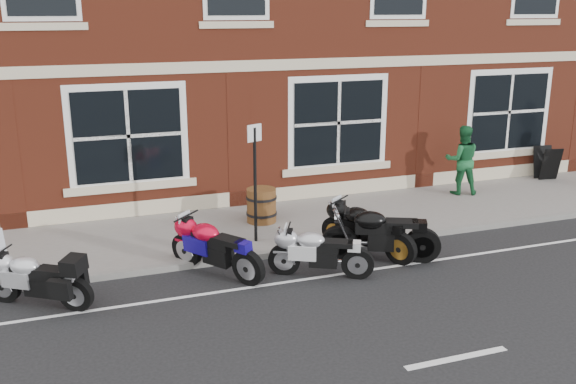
% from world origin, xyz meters
% --- Properties ---
extents(ground, '(80.00, 80.00, 0.00)m').
position_xyz_m(ground, '(0.00, 0.00, 0.00)').
color(ground, black).
rests_on(ground, ground).
extents(sidewalk, '(30.00, 3.00, 0.12)m').
position_xyz_m(sidewalk, '(0.00, 3.00, 0.06)').
color(sidewalk, slate).
rests_on(sidewalk, ground).
extents(kerb, '(30.00, 0.16, 0.12)m').
position_xyz_m(kerb, '(0.00, 1.42, 0.06)').
color(kerb, slate).
rests_on(kerb, ground).
extents(moto_touring_silver, '(1.65, 1.15, 1.25)m').
position_xyz_m(moto_touring_silver, '(-5.46, 0.69, 0.51)').
color(moto_touring_silver, black).
rests_on(moto_touring_silver, ground).
extents(moto_sport_red, '(1.32, 1.82, 0.96)m').
position_xyz_m(moto_sport_red, '(-2.44, 0.97, 0.55)').
color(moto_sport_red, black).
rests_on(moto_sport_red, ground).
extents(moto_sport_black, '(1.19, 1.89, 0.95)m').
position_xyz_m(moto_sport_black, '(0.55, 0.94, 0.55)').
color(moto_sport_black, black).
rests_on(moto_sport_black, ground).
extents(moto_sport_silver, '(1.74, 0.99, 0.86)m').
position_xyz_m(moto_sport_silver, '(-0.73, 0.27, 0.49)').
color(moto_sport_silver, black).
rests_on(moto_sport_silver, ground).
extents(moto_naked_black, '(2.11, 1.07, 1.02)m').
position_xyz_m(moto_naked_black, '(0.61, 0.57, 0.58)').
color(moto_naked_black, black).
rests_on(moto_naked_black, ground).
extents(pedestrian_right, '(1.03, 0.92, 1.74)m').
position_xyz_m(pedestrian_right, '(4.53, 3.65, 0.99)').
color(pedestrian_right, '#1A5B2F').
rests_on(pedestrian_right, sidewalk).
extents(a_board_sign, '(0.59, 0.44, 0.90)m').
position_xyz_m(a_board_sign, '(7.59, 4.09, 0.57)').
color(a_board_sign, black).
rests_on(a_board_sign, sidewalk).
extents(barrel_planter, '(0.68, 0.68, 0.75)m').
position_xyz_m(barrel_planter, '(-0.88, 3.21, 0.50)').
color(barrel_planter, '#4D3014').
rests_on(barrel_planter, sidewalk).
extents(parking_sign, '(0.32, 0.15, 2.38)m').
position_xyz_m(parking_sign, '(-1.35, 2.08, 1.50)').
color(parking_sign, black).
rests_on(parking_sign, sidewalk).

